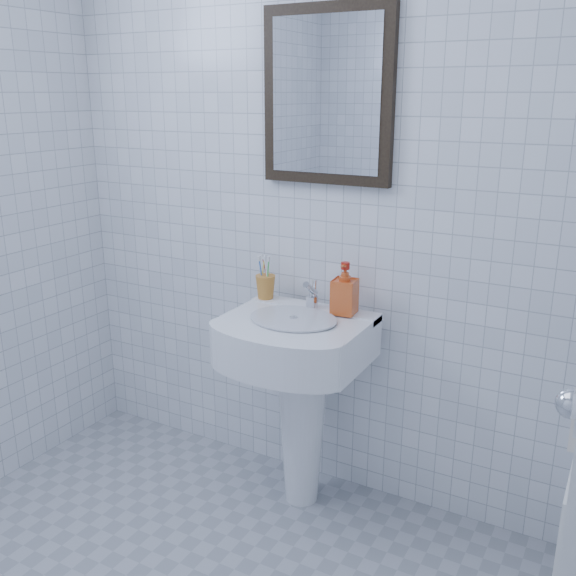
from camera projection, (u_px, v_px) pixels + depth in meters
The scene contains 6 objects.
wall_back at pixel (310, 179), 2.41m from camera, with size 2.20×0.02×2.50m, color white.
washbasin at pixel (300, 379), 2.41m from camera, with size 0.51×0.38×0.79m.
faucet at pixel (312, 296), 2.40m from camera, with size 0.05×0.10×0.11m.
toothbrush_cup at pixel (266, 287), 2.51m from camera, with size 0.08×0.08×0.09m, color orange, non-canonical shape.
soap_dispenser at pixel (345, 288), 2.33m from camera, with size 0.09×0.09×0.19m, color red.
wall_mirror at pixel (327, 96), 2.27m from camera, with size 0.50×0.04×0.62m.
Camera 1 is at (1.10, -0.97, 1.56)m, focal length 40.00 mm.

